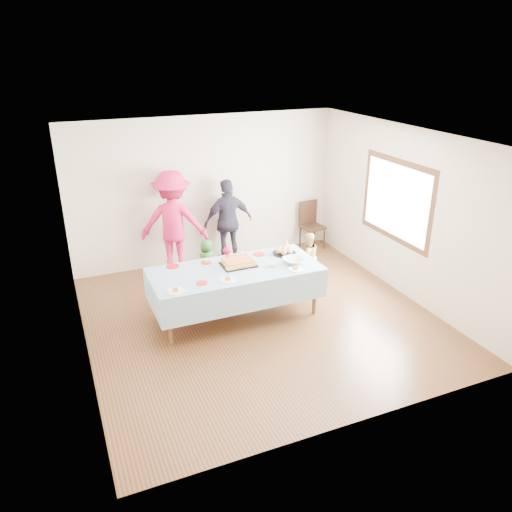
{
  "coord_description": "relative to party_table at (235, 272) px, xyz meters",
  "views": [
    {
      "loc": [
        -2.63,
        -6.05,
        3.82
      ],
      "look_at": [
        0.06,
        0.3,
        0.89
      ],
      "focal_mm": 35.0,
      "sensor_mm": 36.0,
      "label": 1
    }
  ],
  "objects": [
    {
      "name": "plate_red_far_d",
      "position": [
        0.54,
        0.36,
        0.06
      ],
      "size": [
        0.18,
        0.18,
        0.01
      ],
      "primitive_type": "cylinder",
      "color": "red",
      "rests_on": "party_table"
    },
    {
      "name": "toddler_right",
      "position": [
        1.59,
        0.69,
        -0.29
      ],
      "size": [
        0.45,
        0.37,
        0.87
      ],
      "primitive_type": "imported",
      "rotation": [
        0.0,
        0.0,
        3.23
      ],
      "color": "tan",
      "rests_on": "ground"
    },
    {
      "name": "rolls_tray",
      "position": [
        0.91,
        0.23,
        0.1
      ],
      "size": [
        0.37,
        0.37,
        0.11
      ],
      "color": "black",
      "rests_on": "party_table"
    },
    {
      "name": "fork_pile",
      "position": [
        0.54,
        -0.14,
        0.09
      ],
      "size": [
        0.24,
        0.18,
        0.07
      ],
      "primitive_type": null,
      "color": "white",
      "rests_on": "party_table"
    },
    {
      "name": "punch_bowl",
      "position": [
        0.89,
        -0.14,
        0.09
      ],
      "size": [
        0.31,
        0.31,
        0.08
      ],
      "primitive_type": "imported",
      "color": "silver",
      "rests_on": "party_table"
    },
    {
      "name": "adult_right",
      "position": [
        0.61,
        1.99,
        0.07
      ],
      "size": [
        0.95,
        0.44,
        1.6
      ],
      "primitive_type": "imported",
      "rotation": [
        0.0,
        0.0,
        3.19
      ],
      "color": "#2F2B3C",
      "rests_on": "ground"
    },
    {
      "name": "plate_white_mid",
      "position": [
        -0.24,
        -0.33,
        0.06
      ],
      "size": [
        0.22,
        0.22,
        0.01
      ],
      "primitive_type": "cylinder",
      "color": "white",
      "rests_on": "party_table"
    },
    {
      "name": "toddler_left",
      "position": [
        0.12,
        0.69,
        -0.29
      ],
      "size": [
        0.37,
        0.31,
        0.86
      ],
      "primitive_type": "imported",
      "rotation": [
        0.0,
        0.0,
        2.76
      ],
      "color": "#D11A4B",
      "rests_on": "ground"
    },
    {
      "name": "plate_red_near",
      "position": [
        -0.6,
        -0.28,
        0.06
      ],
      "size": [
        0.16,
        0.16,
        0.01
      ],
      "primitive_type": "cylinder",
      "color": "red",
      "rests_on": "party_table"
    },
    {
      "name": "adult_left",
      "position": [
        -0.41,
        1.99,
        0.2
      ],
      "size": [
        1.36,
        1.09,
        1.85
      ],
      "primitive_type": "imported",
      "rotation": [
        0.0,
        0.0,
        2.75
      ],
      "color": "#DA1B51",
      "rests_on": "ground"
    },
    {
      "name": "party_hat",
      "position": [
        1.05,
        0.45,
        0.14
      ],
      "size": [
        0.1,
        0.1,
        0.17
      ],
      "primitive_type": "cone",
      "color": "white",
      "rests_on": "party_table"
    },
    {
      "name": "dining_chair",
      "position": [
        2.4,
        2.06,
        -0.2
      ],
      "size": [
        0.44,
        0.44,
        0.94
      ],
      "rotation": [
        0.0,
        0.0,
        0.09
      ],
      "color": "black",
      "rests_on": "ground"
    },
    {
      "name": "plate_red_far_c",
      "position": [
        0.1,
        0.44,
        0.06
      ],
      "size": [
        0.19,
        0.19,
        0.01
      ],
      "primitive_type": "cylinder",
      "color": "red",
      "rests_on": "party_table"
    },
    {
      "name": "plate_white_left",
      "position": [
        -1.0,
        -0.38,
        0.06
      ],
      "size": [
        0.25,
        0.25,
        0.01
      ],
      "primitive_type": "cylinder",
      "color": "white",
      "rests_on": "party_table"
    },
    {
      "name": "party_table",
      "position": [
        0.0,
        0.0,
        0.0
      ],
      "size": [
        2.5,
        1.1,
        0.78
      ],
      "color": "brown",
      "rests_on": "ground"
    },
    {
      "name": "toddler_mid",
      "position": [
        -0.02,
        1.33,
        -0.35
      ],
      "size": [
        0.43,
        0.37,
        0.75
      ],
      "primitive_type": "imported",
      "rotation": [
        0.0,
        0.0,
        3.57
      ],
      "color": "#2E7025",
      "rests_on": "ground"
    },
    {
      "name": "birthday_cake",
      "position": [
        0.09,
        0.1,
        0.1
      ],
      "size": [
        0.51,
        0.39,
        0.09
      ],
      "color": "black",
      "rests_on": "party_table"
    },
    {
      "name": "plate_red_far_a",
      "position": [
        -0.83,
        0.43,
        0.06
      ],
      "size": [
        0.19,
        0.19,
        0.01
      ],
      "primitive_type": "cylinder",
      "color": "red",
      "rests_on": "party_table"
    },
    {
      "name": "plate_white_right",
      "position": [
        0.79,
        -0.39,
        0.06
      ],
      "size": [
        0.21,
        0.21,
        0.01
      ],
      "primitive_type": "cylinder",
      "color": "white",
      "rests_on": "party_table"
    },
    {
      "name": "plate_red_far_b",
      "position": [
        -0.33,
        0.37,
        0.06
      ],
      "size": [
        0.16,
        0.16,
        0.01
      ],
      "primitive_type": "cylinder",
      "color": "red",
      "rests_on": "party_table"
    },
    {
      "name": "room_walls",
      "position": [
        0.36,
        -0.21,
        1.05
      ],
      "size": [
        5.04,
        5.04,
        2.72
      ],
      "color": "beige",
      "rests_on": "ground"
    },
    {
      "name": "ground",
      "position": [
        0.31,
        -0.21,
        -0.72
      ],
      "size": [
        5.0,
        5.0,
        0.0
      ],
      "primitive_type": "plane",
      "color": "#482B14",
      "rests_on": "ground"
    }
  ]
}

